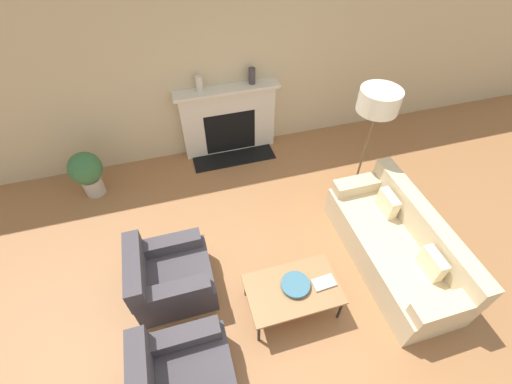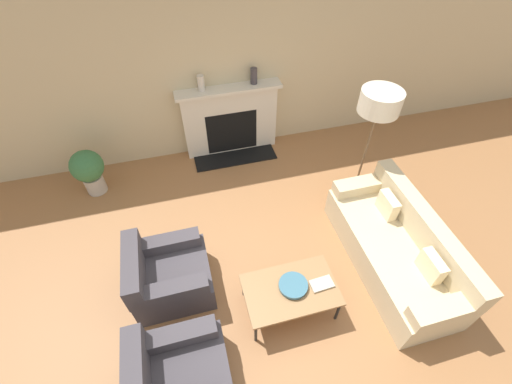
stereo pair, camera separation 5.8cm
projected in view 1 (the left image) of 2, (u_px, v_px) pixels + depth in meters
ground_plane at (290, 297)px, 4.06m from camera, size 18.00×18.00×0.00m
wall_back at (226, 65)px, 5.02m from camera, size 18.00×0.06×2.90m
fireplace at (229, 121)px, 5.55m from camera, size 1.63×0.59×1.17m
couch at (396, 246)px, 4.19m from camera, size 0.84×2.03×0.82m
armchair_near at (182, 380)px, 3.18m from camera, size 0.88×0.80×0.77m
armchair_far at (169, 277)px, 3.92m from camera, size 0.88×0.80×0.77m
coffee_table at (293, 290)px, 3.71m from camera, size 1.01×0.63×0.41m
bowl at (296, 285)px, 3.69m from camera, size 0.32×0.32×0.05m
book at (324, 283)px, 3.73m from camera, size 0.26×0.16×0.02m
floor_lamp at (378, 105)px, 4.19m from camera, size 0.51×0.51×1.70m
mantel_vase_left at (199, 83)px, 4.97m from camera, size 0.10×0.10×0.24m
mantel_vase_center_left at (252, 76)px, 5.12m from camera, size 0.10×0.10×0.24m
potted_plant at (87, 172)px, 4.93m from camera, size 0.47×0.47×0.73m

